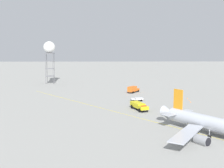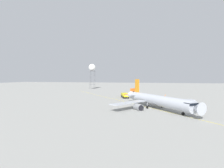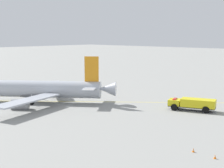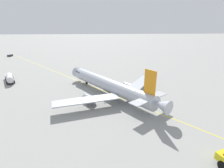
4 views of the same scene
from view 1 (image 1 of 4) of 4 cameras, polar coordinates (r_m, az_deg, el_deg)
The scene contains 10 objects.
ground_plane at distance 80.91m, azimuth 17.69°, elevation -9.79°, with size 600.00×600.00×0.00m, color gray.
airliner_main at distance 81.23m, azimuth 20.15°, elevation -7.70°, with size 33.93×30.84×11.00m.
catering_truck_truck at distance 143.99m, azimuth 4.01°, elevation -1.01°, with size 7.40×6.36×3.10m.
fire_tender_truck at distance 108.01m, azimuth 5.16°, elevation -4.14°, with size 9.95×6.01×2.50m.
pushback_tug_truck_extra at distance 124.09m, azimuth 4.83°, elevation -2.88°, with size 2.98×5.08×1.30m.
radar_tower at distance 177.77m, azimuth -11.88°, elevation 6.69°, with size 6.71×6.71×24.57m.
taxiway_centreline at distance 81.13m, azimuth 19.87°, elevation -9.84°, with size 150.03×127.21×0.01m.
safety_cone_near at distance 124.83m, azimuth 14.78°, elevation -3.31°, with size 0.36×0.36×0.55m.
safety_cone_mid at distance 128.03m, azimuth 14.53°, elevation -3.02°, with size 0.36×0.36×0.55m.
safety_cone_far at distance 132.52m, azimuth 14.19°, elevation -2.63°, with size 0.36×0.36×0.55m.
Camera 1 is at (-72.90, 25.40, 24.24)m, focal length 47.89 mm.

